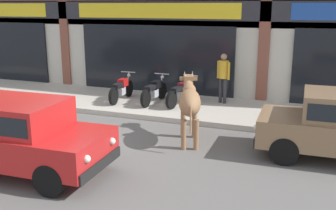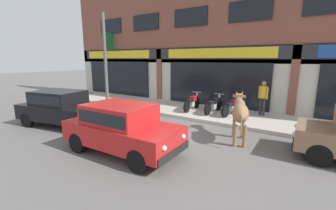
{
  "view_description": "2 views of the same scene",
  "coord_description": "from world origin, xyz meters",
  "px_view_note": "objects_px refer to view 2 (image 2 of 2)",
  "views": [
    {
      "loc": [
        5.49,
        -7.76,
        3.24
      ],
      "look_at": [
        2.15,
        1.0,
        0.85
      ],
      "focal_mm": 42.0,
      "sensor_mm": 36.0,
      "label": 1
    },
    {
      "loc": [
        4.82,
        -6.45,
        2.75
      ],
      "look_at": [
        -0.23,
        1.0,
        0.89
      ],
      "focal_mm": 24.0,
      "sensor_mm": 36.0,
      "label": 2
    }
  ],
  "objects_px": {
    "motorcycle_0": "(192,103)",
    "pedestrian": "(263,95)",
    "cow": "(240,112)",
    "car_2": "(122,126)",
    "motorcycle_2": "(232,107)",
    "motorcycle_1": "(214,105)",
    "utility_pole": "(105,59)",
    "car_0": "(61,106)"
  },
  "relations": [
    {
      "from": "car_2",
      "to": "utility_pole",
      "type": "bearing_deg",
      "value": 142.27
    },
    {
      "from": "cow",
      "to": "pedestrian",
      "type": "relative_size",
      "value": 1.29
    },
    {
      "from": "motorcycle_2",
      "to": "pedestrian",
      "type": "relative_size",
      "value": 1.12
    },
    {
      "from": "motorcycle_1",
      "to": "pedestrian",
      "type": "bearing_deg",
      "value": 20.49
    },
    {
      "from": "cow",
      "to": "car_2",
      "type": "xyz_separation_m",
      "value": [
        -2.6,
        -2.87,
        -0.19
      ]
    },
    {
      "from": "motorcycle_0",
      "to": "pedestrian",
      "type": "xyz_separation_m",
      "value": [
        3.23,
        0.85,
        0.6
      ]
    },
    {
      "from": "motorcycle_2",
      "to": "pedestrian",
      "type": "height_order",
      "value": "pedestrian"
    },
    {
      "from": "car_0",
      "to": "pedestrian",
      "type": "xyz_separation_m",
      "value": [
        6.7,
        5.87,
        0.32
      ]
    },
    {
      "from": "pedestrian",
      "to": "utility_pole",
      "type": "relative_size",
      "value": 0.31
    },
    {
      "from": "car_0",
      "to": "motorcycle_0",
      "type": "xyz_separation_m",
      "value": [
        3.48,
        5.02,
        -0.28
      ]
    },
    {
      "from": "motorcycle_0",
      "to": "motorcycle_1",
      "type": "distance_m",
      "value": 1.15
    },
    {
      "from": "car_2",
      "to": "motorcycle_0",
      "type": "relative_size",
      "value": 2.02
    },
    {
      "from": "car_0",
      "to": "motorcycle_2",
      "type": "height_order",
      "value": "car_0"
    },
    {
      "from": "motorcycle_0",
      "to": "car_2",
      "type": "bearing_deg",
      "value": -83.5
    },
    {
      "from": "motorcycle_0",
      "to": "pedestrian",
      "type": "height_order",
      "value": "pedestrian"
    },
    {
      "from": "motorcycle_1",
      "to": "utility_pole",
      "type": "bearing_deg",
      "value": -169.36
    },
    {
      "from": "car_2",
      "to": "motorcycle_1",
      "type": "xyz_separation_m",
      "value": [
        0.51,
        5.65,
        -0.28
      ]
    },
    {
      "from": "cow",
      "to": "motorcycle_1",
      "type": "relative_size",
      "value": 1.14
    },
    {
      "from": "cow",
      "to": "car_0",
      "type": "distance_m",
      "value": 7.11
    },
    {
      "from": "pedestrian",
      "to": "utility_pole",
      "type": "xyz_separation_m",
      "value": [
        -8.36,
        -1.96,
        1.59
      ]
    },
    {
      "from": "motorcycle_0",
      "to": "cow",
      "type": "bearing_deg",
      "value": -39.84
    },
    {
      "from": "motorcycle_1",
      "to": "pedestrian",
      "type": "relative_size",
      "value": 1.13
    },
    {
      "from": "cow",
      "to": "car_2",
      "type": "distance_m",
      "value": 3.88
    },
    {
      "from": "car_2",
      "to": "motorcycle_1",
      "type": "bearing_deg",
      "value": 84.79
    },
    {
      "from": "motorcycle_1",
      "to": "pedestrian",
      "type": "height_order",
      "value": "pedestrian"
    },
    {
      "from": "utility_pole",
      "to": "car_0",
      "type": "bearing_deg",
      "value": -67.02
    },
    {
      "from": "car_0",
      "to": "cow",
      "type": "bearing_deg",
      "value": 19.07
    },
    {
      "from": "car_2",
      "to": "motorcycle_1",
      "type": "distance_m",
      "value": 5.68
    },
    {
      "from": "motorcycle_0",
      "to": "utility_pole",
      "type": "distance_m",
      "value": 5.69
    },
    {
      "from": "car_0",
      "to": "utility_pole",
      "type": "relative_size",
      "value": 0.74
    },
    {
      "from": "car_0",
      "to": "car_2",
      "type": "relative_size",
      "value": 1.04
    },
    {
      "from": "pedestrian",
      "to": "utility_pole",
      "type": "height_order",
      "value": "utility_pole"
    },
    {
      "from": "car_2",
      "to": "utility_pole",
      "type": "xyz_separation_m",
      "value": [
        -5.77,
        4.46,
        1.91
      ]
    },
    {
      "from": "cow",
      "to": "car_0",
      "type": "height_order",
      "value": "cow"
    },
    {
      "from": "utility_pole",
      "to": "pedestrian",
      "type": "bearing_deg",
      "value": 13.18
    },
    {
      "from": "car_2",
      "to": "pedestrian",
      "type": "xyz_separation_m",
      "value": [
        2.59,
        6.42,
        0.32
      ]
    },
    {
      "from": "motorcycle_2",
      "to": "utility_pole",
      "type": "bearing_deg",
      "value": -169.98
    },
    {
      "from": "motorcycle_0",
      "to": "motorcycle_1",
      "type": "height_order",
      "value": "same"
    },
    {
      "from": "cow",
      "to": "motorcycle_2",
      "type": "xyz_separation_m",
      "value": [
        -1.18,
        2.86,
        -0.47
      ]
    },
    {
      "from": "motorcycle_1",
      "to": "cow",
      "type": "bearing_deg",
      "value": -53.03
    },
    {
      "from": "car_2",
      "to": "utility_pole",
      "type": "distance_m",
      "value": 7.54
    },
    {
      "from": "utility_pole",
      "to": "motorcycle_2",
      "type": "bearing_deg",
      "value": 10.02
    }
  ]
}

